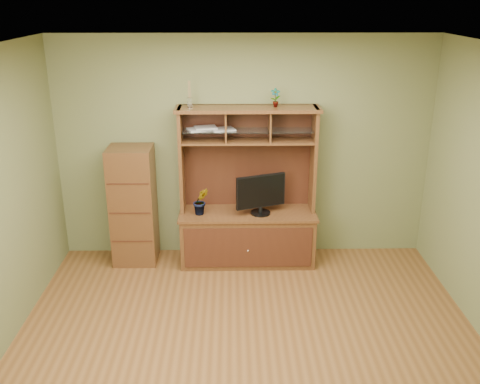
{
  "coord_description": "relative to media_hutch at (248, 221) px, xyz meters",
  "views": [
    {
      "loc": [
        -0.15,
        -4.22,
        3.11
      ],
      "look_at": [
        -0.06,
        1.2,
        1.09
      ],
      "focal_mm": 40.0,
      "sensor_mm": 36.0,
      "label": 1
    }
  ],
  "objects": [
    {
      "name": "top_plant",
      "position": [
        0.31,
        0.08,
        1.48
      ],
      "size": [
        0.12,
        0.08,
        0.21
      ],
      "primitive_type": "imported",
      "rotation": [
        0.0,
        0.0,
        0.06
      ],
      "color": "#3A6E26",
      "rests_on": "media_hutch"
    },
    {
      "name": "reed_diffuser",
      "position": [
        -0.66,
        0.08,
        1.49
      ],
      "size": [
        0.06,
        0.06,
        0.3
      ],
      "color": "silver",
      "rests_on": "media_hutch"
    },
    {
      "name": "orchid_plant",
      "position": [
        -0.56,
        -0.08,
        0.29
      ],
      "size": [
        0.21,
        0.19,
        0.33
      ],
      "primitive_type": "imported",
      "rotation": [
        0.0,
        0.0,
        0.24
      ],
      "color": "#21531C",
      "rests_on": "media_hutch"
    },
    {
      "name": "side_cabinet",
      "position": [
        -1.37,
        0.02,
        0.2
      ],
      "size": [
        0.52,
        0.47,
        1.44
      ],
      "color": "#3F2012",
      "rests_on": "room"
    },
    {
      "name": "magazines",
      "position": [
        -0.45,
        0.08,
        1.13
      ],
      "size": [
        0.59,
        0.29,
        0.04
      ],
      "color": "#B0B0B5",
      "rests_on": "media_hutch"
    },
    {
      "name": "media_hutch",
      "position": [
        0.0,
        0.0,
        0.0
      ],
      "size": [
        1.66,
        0.61,
        1.9
      ],
      "color": "#3F2012",
      "rests_on": "room"
    },
    {
      "name": "room",
      "position": [
        -0.04,
        -1.73,
        0.83
      ],
      "size": [
        4.54,
        4.04,
        2.74
      ],
      "color": "brown",
      "rests_on": "ground"
    },
    {
      "name": "monitor",
      "position": [
        0.15,
        -0.08,
        0.38
      ],
      "size": [
        0.59,
        0.26,
        0.48
      ],
      "rotation": [
        0.0,
        0.0,
        0.36
      ],
      "color": "black",
      "rests_on": "media_hutch"
    }
  ]
}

